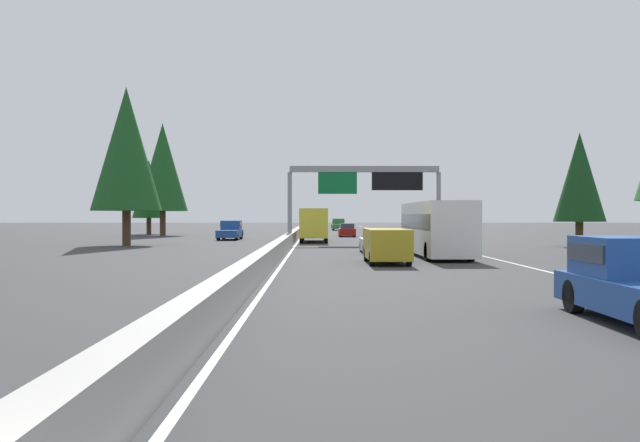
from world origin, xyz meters
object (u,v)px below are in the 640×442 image
object	(u,v)px
sedan_mid_center	(376,242)
minivan_far_center	(387,244)
sign_gantry_overhead	(366,182)
oncoming_near	(231,230)
box_truck_far_right	(314,224)
sedan_far_left	(347,230)
conifer_left_near	(126,149)
conifer_left_far	(149,189)
conifer_right_mid	(579,177)
conifer_left_mid	(163,167)
pickup_distant_b	(338,225)
bus_near_right	(436,227)
pickup_distant_a	(639,281)
sedan_near_center	(336,224)

from	to	relation	value
sedan_mid_center	minivan_far_center	xyz separation A→B (m)	(-8.98, 0.28, 0.27)
sign_gantry_overhead	oncoming_near	bearing A→B (deg)	50.94
box_truck_far_right	sign_gantry_overhead	bearing A→B (deg)	-134.02
sedan_far_left	oncoming_near	bearing A→B (deg)	127.74
sign_gantry_overhead	conifer_left_near	world-z (taller)	conifer_left_near
conifer_left_far	conifer_left_near	bearing A→B (deg)	-168.96
sedan_mid_center	box_truck_far_right	bearing A→B (deg)	12.56
conifer_right_mid	conifer_left_near	size ratio (longest dim) A/B	0.69
conifer_left_mid	conifer_left_far	distance (m)	6.70
sign_gantry_overhead	pickup_distant_b	size ratio (longest dim) A/B	2.26
oncoming_near	conifer_right_mid	xyz separation A→B (m)	(-15.27, -28.17, 4.31)
bus_near_right	conifer_left_mid	distance (m)	47.26
pickup_distant_b	bus_near_right	bearing A→B (deg)	-177.24
oncoming_near	conifer_left_mid	size ratio (longest dim) A/B	0.43
bus_near_right	oncoming_near	distance (m)	30.97
pickup_distant_a	box_truck_far_right	distance (m)	45.38
sedan_mid_center	conifer_left_far	distance (m)	48.94
sedan_mid_center	conifer_left_far	world-z (taller)	conifer_left_far
oncoming_near	conifer_left_near	world-z (taller)	conifer_left_near
oncoming_near	conifer_right_mid	world-z (taller)	conifer_right_mid
sedan_far_left	pickup_distant_b	size ratio (longest dim) A/B	0.79
sedan_mid_center	pickup_distant_b	bearing A→B (deg)	0.15
sedan_near_center	oncoming_near	size ratio (longest dim) A/B	0.79
sedan_mid_center	conifer_right_mid	size ratio (longest dim) A/B	0.51
bus_near_right	minivan_far_center	distance (m)	6.71
bus_near_right	conifer_left_near	size ratio (longest dim) A/B	0.93
oncoming_near	pickup_distant_a	bearing A→B (deg)	16.95
sign_gantry_overhead	pickup_distant_b	world-z (taller)	sign_gantry_overhead
sedan_near_center	box_truck_far_right	bearing A→B (deg)	176.65
conifer_left_far	minivan_far_center	bearing A→B (deg)	-154.40
bus_near_right	conifer_left_far	bearing A→B (deg)	31.61
conifer_right_mid	conifer_left_near	bearing A→B (deg)	86.28
sedan_far_left	sedan_near_center	size ratio (longest dim) A/B	1.00
sign_gantry_overhead	box_truck_far_right	xyz separation A→B (m)	(4.22, 4.36, -3.51)
pickup_distant_a	oncoming_near	distance (m)	53.04
oncoming_near	sedan_far_left	bearing A→B (deg)	127.74
sedan_mid_center	conifer_left_far	bearing A→B (deg)	30.46
minivan_far_center	conifer_left_mid	world-z (taller)	conifer_left_mid
pickup_distant_a	conifer_left_near	bearing A→B (deg)	30.16
pickup_distant_a	conifer_left_mid	distance (m)	68.65
conifer_left_near	conifer_left_far	xyz separation A→B (m)	(31.32, 6.11, -1.90)
pickup_distant_b	conifer_right_mid	world-z (taller)	conifer_right_mid
conifer_left_near	conifer_left_mid	distance (m)	26.00
bus_near_right	conifer_left_mid	size ratio (longest dim) A/B	0.87
sedan_mid_center	sign_gantry_overhead	bearing A→B (deg)	-1.78
oncoming_near	pickup_distant_b	bearing A→B (deg)	164.11
sedan_far_left	conifer_left_mid	xyz separation A→B (m)	(3.65, 21.37, 7.31)
minivan_far_center	conifer_right_mid	xyz separation A→B (m)	(17.38, -16.32, 4.27)
pickup_distant_b	pickup_distant_a	bearing A→B (deg)	-177.83
sedan_mid_center	conifer_left_mid	size ratio (longest dim) A/B	0.33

